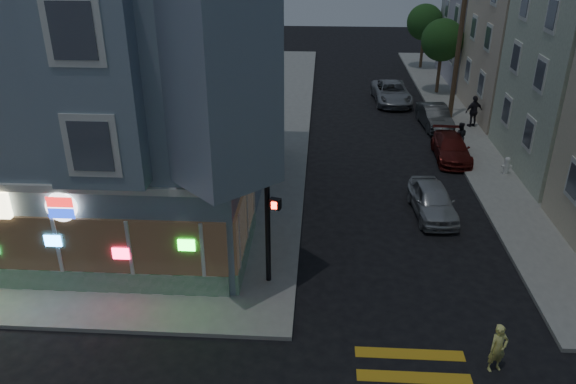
# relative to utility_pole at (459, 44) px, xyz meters

# --- Properties ---
(sidewalk_nw) EXTENTS (33.00, 42.00, 0.15)m
(sidewalk_nw) POSITION_rel_utility_pole_xyz_m (-25.50, -1.00, -4.72)
(sidewalk_nw) COLOR gray
(sidewalk_nw) RESTS_ON ground
(corner_building) EXTENTS (14.60, 14.60, 11.40)m
(corner_building) POSITION_rel_utility_pole_xyz_m (-18.00, -13.02, 1.02)
(corner_building) COLOR slate
(corner_building) RESTS_ON sidewalk_nw
(row_house_d) EXTENTS (12.00, 8.60, 10.50)m
(row_house_d) POSITION_rel_utility_pole_xyz_m (7.50, 10.00, 0.60)
(row_house_d) COLOR #9E97A7
(row_house_d) RESTS_ON sidewalk_ne
(utility_pole) EXTENTS (2.20, 0.30, 9.00)m
(utility_pole) POSITION_rel_utility_pole_xyz_m (0.00, 0.00, 0.00)
(utility_pole) COLOR #4C3826
(utility_pole) RESTS_ON sidewalk_ne
(street_tree_near) EXTENTS (3.00, 3.00, 5.30)m
(street_tree_near) POSITION_rel_utility_pole_xyz_m (0.20, 6.00, -0.86)
(street_tree_near) COLOR #4C3826
(street_tree_near) RESTS_ON sidewalk_ne
(street_tree_far) EXTENTS (3.00, 3.00, 5.30)m
(street_tree_far) POSITION_rel_utility_pole_xyz_m (0.20, 14.00, -0.86)
(street_tree_far) COLOR #4C3826
(street_tree_far) RESTS_ON sidewalk_ne
(running_child) EXTENTS (0.64, 0.53, 1.52)m
(running_child) POSITION_rel_utility_pole_xyz_m (-3.18, -22.82, -4.03)
(running_child) COLOR #F4F27D
(running_child) RESTS_ON ground
(pedestrian_a) EXTENTS (0.86, 0.72, 1.60)m
(pedestrian_a) POSITION_rel_utility_pole_xyz_m (-0.70, -5.90, -3.85)
(pedestrian_a) COLOR black
(pedestrian_a) RESTS_ON sidewalk_ne
(pedestrian_b) EXTENTS (1.22, 0.83, 1.93)m
(pedestrian_b) POSITION_rel_utility_pole_xyz_m (1.00, -1.78, -3.68)
(pedestrian_b) COLOR #232129
(pedestrian_b) RESTS_ON sidewalk_ne
(parked_car_a) EXTENTS (1.89, 4.14, 1.38)m
(parked_car_a) POSITION_rel_utility_pole_xyz_m (-3.40, -13.41, -4.11)
(parked_car_a) COLOR #ADB1B5
(parked_car_a) RESTS_ON ground
(parked_car_b) EXTENTS (1.82, 4.30, 1.38)m
(parked_car_b) POSITION_rel_utility_pole_xyz_m (-1.30, -1.65, -4.11)
(parked_car_b) COLOR #363A3B
(parked_car_b) RESTS_ON ground
(parked_car_c) EXTENTS (1.85, 4.32, 1.24)m
(parked_car_c) POSITION_rel_utility_pole_xyz_m (-1.30, -6.85, -4.18)
(parked_car_c) COLOR maroon
(parked_car_c) RESTS_ON ground
(parked_car_d) EXTENTS (2.67, 5.33, 1.45)m
(parked_car_d) POSITION_rel_utility_pole_xyz_m (-3.40, 3.55, -4.07)
(parked_car_d) COLOR #94989E
(parked_car_d) RESTS_ON ground
(traffic_signal) EXTENTS (0.70, 0.63, 5.64)m
(traffic_signal) POSITION_rel_utility_pole_xyz_m (-9.96, -19.14, -0.83)
(traffic_signal) COLOR black
(traffic_signal) RESTS_ON sidewalk_nw
(fire_hydrant) EXTENTS (0.50, 0.29, 0.88)m
(fire_hydrant) POSITION_rel_utility_pole_xyz_m (1.00, -9.01, -4.19)
(fire_hydrant) COLOR silver
(fire_hydrant) RESTS_ON sidewalk_ne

